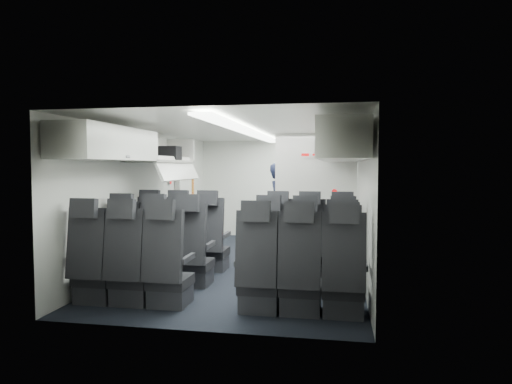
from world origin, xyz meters
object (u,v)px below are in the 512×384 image
(seat_row_front, at_px, (245,245))
(boarding_door, at_px, (185,198))
(flight_attendant, at_px, (279,207))
(galley_unit, at_px, (318,196))
(carry_on_bag, at_px, (167,154))
(seat_row_mid, at_px, (231,257))
(seat_row_rear, at_px, (212,274))

(seat_row_front, height_order, boarding_door, boarding_door)
(flight_attendant, bearing_deg, boarding_door, 62.36)
(galley_unit, xyz_separation_m, carry_on_bag, (-2.33, -2.80, 0.84))
(seat_row_front, xyz_separation_m, flight_attendant, (0.28, 1.84, 0.42))
(flight_attendant, height_order, carry_on_bag, carry_on_bag)
(galley_unit, bearing_deg, flight_attendant, -115.49)
(galley_unit, bearing_deg, boarding_door, -155.72)
(seat_row_mid, height_order, boarding_door, boarding_door)
(flight_attendant, relative_size, carry_on_bag, 4.13)
(galley_unit, height_order, boarding_door, galley_unit)
(galley_unit, distance_m, carry_on_bag, 3.74)
(seat_row_front, relative_size, carry_on_bag, 8.36)
(seat_row_mid, xyz_separation_m, boarding_door, (-1.64, 2.99, 0.55))
(seat_row_mid, distance_m, flight_attendant, 2.79)
(seat_row_mid, xyz_separation_m, galley_unit, (0.95, 4.15, 0.55))
(boarding_door, height_order, carry_on_bag, carry_on_bag)
(seat_row_front, height_order, seat_row_rear, same)
(seat_row_mid, height_order, seat_row_rear, same)
(boarding_door, relative_size, carry_on_bag, 4.67)
(galley_unit, height_order, carry_on_bag, carry_on_bag)
(flight_attendant, bearing_deg, seat_row_rear, 155.26)
(boarding_door, bearing_deg, seat_row_mid, -61.23)
(seat_row_front, xyz_separation_m, boarding_door, (-1.64, 2.09, 0.55))
(seat_row_mid, xyz_separation_m, flight_attendant, (0.28, 2.74, 0.42))
(seat_row_mid, bearing_deg, seat_row_rear, -90.00)
(galley_unit, distance_m, boarding_door, 2.84)
(galley_unit, xyz_separation_m, flight_attendant, (-0.67, -1.41, -0.13))
(seat_row_mid, height_order, flight_attendant, flight_attendant)
(boarding_door, bearing_deg, seat_row_rear, -67.13)
(seat_row_front, distance_m, galley_unit, 3.43)
(seat_row_front, distance_m, boarding_door, 2.71)
(carry_on_bag, bearing_deg, galley_unit, 50.79)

